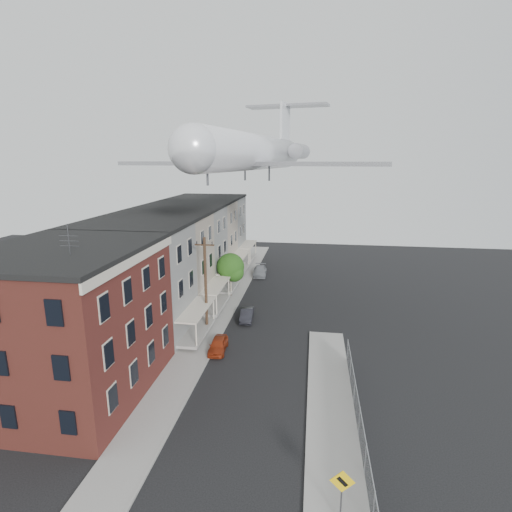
{
  "coord_description": "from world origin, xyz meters",
  "views": [
    {
      "loc": [
        3.99,
        -15.82,
        15.75
      ],
      "look_at": [
        0.42,
        8.64,
        9.74
      ],
      "focal_mm": 28.0,
      "sensor_mm": 36.0,
      "label": 1
    }
  ],
  "objects_px": {
    "utility_pole": "(206,284)",
    "car_far": "(260,271)",
    "car_near": "(218,345)",
    "car_mid": "(247,315)",
    "street_tree": "(231,268)",
    "airplane": "(256,152)",
    "warning_sign": "(342,488)"
  },
  "relations": [
    {
      "from": "warning_sign",
      "to": "car_mid",
      "type": "height_order",
      "value": "warning_sign"
    },
    {
      "from": "warning_sign",
      "to": "car_mid",
      "type": "relative_size",
      "value": 0.8
    },
    {
      "from": "street_tree",
      "to": "car_far",
      "type": "height_order",
      "value": "street_tree"
    },
    {
      "from": "street_tree",
      "to": "car_near",
      "type": "height_order",
      "value": "street_tree"
    },
    {
      "from": "warning_sign",
      "to": "car_mid",
      "type": "distance_m",
      "value": 23.55
    },
    {
      "from": "warning_sign",
      "to": "utility_pole",
      "type": "height_order",
      "value": "utility_pole"
    },
    {
      "from": "utility_pole",
      "to": "car_near",
      "type": "bearing_deg",
      "value": -62.32
    },
    {
      "from": "car_mid",
      "to": "car_far",
      "type": "bearing_deg",
      "value": 89.23
    },
    {
      "from": "warning_sign",
      "to": "street_tree",
      "type": "xyz_separation_m",
      "value": [
        -10.87,
        28.95,
        1.57
      ]
    },
    {
      "from": "street_tree",
      "to": "airplane",
      "type": "height_order",
      "value": "airplane"
    },
    {
      "from": "utility_pole",
      "to": "car_mid",
      "type": "bearing_deg",
      "value": 43.49
    },
    {
      "from": "street_tree",
      "to": "car_far",
      "type": "relative_size",
      "value": 1.19
    },
    {
      "from": "car_near",
      "to": "car_far",
      "type": "relative_size",
      "value": 0.77
    },
    {
      "from": "warning_sign",
      "to": "street_tree",
      "type": "relative_size",
      "value": 0.54
    },
    {
      "from": "car_near",
      "to": "airplane",
      "type": "height_order",
      "value": "airplane"
    },
    {
      "from": "car_near",
      "to": "warning_sign",
      "type": "bearing_deg",
      "value": -61.65
    },
    {
      "from": "utility_pole",
      "to": "street_tree",
      "type": "xyz_separation_m",
      "value": [
        0.33,
        9.92,
        -1.22
      ]
    },
    {
      "from": "street_tree",
      "to": "car_mid",
      "type": "distance_m",
      "value": 7.96
    },
    {
      "from": "utility_pole",
      "to": "street_tree",
      "type": "bearing_deg",
      "value": 88.11
    },
    {
      "from": "utility_pole",
      "to": "street_tree",
      "type": "height_order",
      "value": "utility_pole"
    },
    {
      "from": "utility_pole",
      "to": "car_far",
      "type": "xyz_separation_m",
      "value": [
        2.41,
        19.06,
        -4.04
      ]
    },
    {
      "from": "warning_sign",
      "to": "street_tree",
      "type": "bearing_deg",
      "value": 110.58
    },
    {
      "from": "warning_sign",
      "to": "car_mid",
      "type": "xyz_separation_m",
      "value": [
        -7.92,
        22.14,
        -1.31
      ]
    },
    {
      "from": "car_near",
      "to": "car_far",
      "type": "xyz_separation_m",
      "value": [
        0.41,
        22.87,
        0.06
      ]
    },
    {
      "from": "car_near",
      "to": "airplane",
      "type": "relative_size",
      "value": 0.11
    },
    {
      "from": "utility_pole",
      "to": "car_far",
      "type": "height_order",
      "value": "utility_pole"
    },
    {
      "from": "car_far",
      "to": "airplane",
      "type": "xyz_separation_m",
      "value": [
        0.94,
        -10.32,
        15.88
      ]
    },
    {
      "from": "car_near",
      "to": "car_mid",
      "type": "relative_size",
      "value": 0.97
    },
    {
      "from": "car_mid",
      "to": "airplane",
      "type": "relative_size",
      "value": 0.11
    },
    {
      "from": "car_mid",
      "to": "airplane",
      "type": "height_order",
      "value": "airplane"
    },
    {
      "from": "car_far",
      "to": "street_tree",
      "type": "bearing_deg",
      "value": -107.3
    },
    {
      "from": "street_tree",
      "to": "airplane",
      "type": "relative_size",
      "value": 0.17
    }
  ]
}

